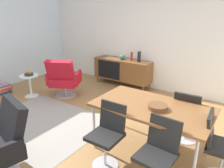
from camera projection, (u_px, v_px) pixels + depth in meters
The scene contains 18 objects.
ground_plane at pixel (80, 126), 3.85m from camera, with size 8.32×8.32×0.00m, color #9E7242.
wall_back at pixel (148, 34), 5.40m from camera, with size 6.80×0.12×2.80m, color white.
sideboard at pixel (122, 70), 5.79m from camera, with size 1.60×0.45×0.72m.
vase_cobalt at pixel (132, 56), 5.51m from camera, with size 0.06×0.06×0.23m.
vase_sculptural_dark at pixel (139, 57), 5.38m from camera, with size 0.09×0.09×0.27m.
vase_ceramic_small at pixel (122, 57), 5.68m from camera, with size 0.15×0.15×0.13m.
dining_table at pixel (152, 108), 2.95m from camera, with size 1.60×0.90×0.74m.
wooden_bowl_on_table at pixel (158, 107), 2.83m from camera, with size 0.26×0.26×0.06m, color brown.
dining_chair_front_left at pixel (108, 133), 2.78m from camera, with size 0.40×0.43×0.86m.
dining_chair_front_right at pixel (158, 153), 2.40m from camera, with size 0.42×0.45×0.86m.
dining_chair_far_end at pixel (219, 145), 2.54m from camera, with size 0.45×0.43×0.86m.
dining_chair_back_right at pixel (187, 114), 3.27m from camera, with size 0.41×0.44×0.86m.
lounge_chair_red at pixel (63, 78), 4.99m from camera, with size 0.88×0.87×0.95m.
armchair_black_shell at pixel (0, 141), 2.61m from camera, with size 0.82×0.78×0.95m.
side_table_round at pixel (30, 83), 5.08m from camera, with size 0.44×0.44×0.52m.
fruit_bowl at pixel (29, 74), 5.00m from camera, with size 0.20×0.20×0.11m.
magazine_stack at pixel (2, 89), 5.31m from camera, with size 0.33×0.41×0.23m.
area_rug at pixel (43, 122), 3.96m from camera, with size 2.20×1.70×0.01m, color gray.
Camera 1 is at (2.39, -2.45, 2.00)m, focal length 34.19 mm.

